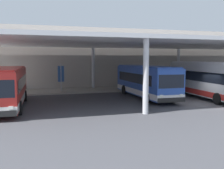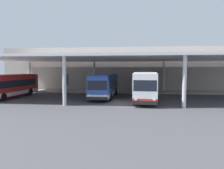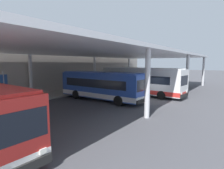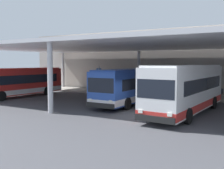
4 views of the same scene
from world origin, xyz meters
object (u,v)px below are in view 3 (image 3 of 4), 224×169
object	(u,v)px
bus_second_bay	(101,85)
bench_waiting	(90,85)
bus_middle_bay	(141,81)
banner_sign	(4,85)

from	to	relation	value
bus_second_bay	bench_waiting	xyz separation A→B (m)	(6.03, 7.17, -0.99)
bus_middle_bay	bench_waiting	world-z (taller)	bus_middle_bay
bench_waiting	bus_second_bay	bearing A→B (deg)	-130.06
bus_middle_bay	banner_sign	world-z (taller)	bus_middle_bay
bench_waiting	banner_sign	size ratio (longest dim) A/B	0.56
bench_waiting	banner_sign	world-z (taller)	banner_sign
bus_second_bay	bus_middle_bay	world-z (taller)	bus_middle_bay
bus_middle_bay	bench_waiting	size ratio (longest dim) A/B	6.38
bus_second_bay	banner_sign	size ratio (longest dim) A/B	3.30
bus_middle_bay	bench_waiting	distance (m)	9.44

